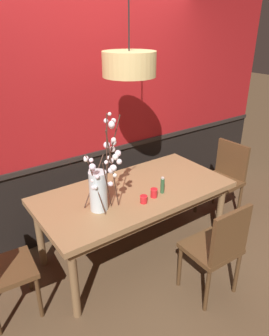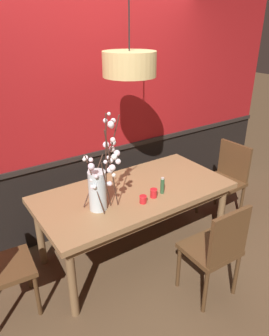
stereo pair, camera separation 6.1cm
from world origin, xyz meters
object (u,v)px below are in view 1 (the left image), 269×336
at_px(chair_near_side_right, 218,246).
at_px(pendant_lamp, 129,64).
at_px(condiment_bottle, 162,185).
at_px(candle_holder_nearer_center, 154,193).
at_px(dining_table, 134,197).
at_px(chair_far_side_left, 70,184).
at_px(chair_head_east_end, 224,175).
at_px(vase_with_blossoms, 100,185).
at_px(candle_holder_nearer_edge, 144,199).

height_order(chair_near_side_right, pendant_lamp, pendant_lamp).
bearing_deg(condiment_bottle, chair_near_side_right, -85.69).
bearing_deg(candle_holder_nearer_center, dining_table, 107.93).
bearing_deg(chair_far_side_left, chair_head_east_end, -28.75).
bearing_deg(candle_holder_nearer_center, chair_far_side_left, 108.03).
distance_m(chair_head_east_end, vase_with_blossoms, 1.83).
bearing_deg(chair_far_side_left, candle_holder_nearer_edge, -79.04).
height_order(condiment_bottle, pendant_lamp, pendant_lamp).
distance_m(dining_table, candle_holder_nearer_center, 0.26).
xyz_separation_m(chair_far_side_left, vase_with_blossoms, (-0.14, -0.99, 0.46)).
xyz_separation_m(chair_head_east_end, vase_with_blossoms, (-1.77, -0.09, 0.46)).
xyz_separation_m(condiment_bottle, pendant_lamp, (-0.18, 0.28, 1.08)).
xyz_separation_m(chair_far_side_left, candle_holder_nearer_center, (0.36, -1.10, 0.27)).
bearing_deg(pendant_lamp, condiment_bottle, -57.67).
bearing_deg(chair_far_side_left, chair_near_side_right, -73.43).
relative_size(vase_with_blossoms, condiment_bottle, 5.14).
xyz_separation_m(chair_near_side_right, vase_with_blossoms, (-0.66, 0.77, 0.46)).
bearing_deg(condiment_bottle, vase_with_blossoms, 171.28).
relative_size(vase_with_blossoms, pendant_lamp, 0.91).
relative_size(condiment_bottle, pendant_lamp, 0.18).
relative_size(chair_head_east_end, candle_holder_nearer_edge, 12.99).
bearing_deg(chair_near_side_right, candle_holder_nearer_edge, 115.76).
xyz_separation_m(dining_table, pendant_lamp, (0.01, 0.08, 1.25)).
relative_size(dining_table, chair_head_east_end, 2.06).
xyz_separation_m(candle_holder_nearer_center, condiment_bottle, (0.11, 0.02, 0.04)).
bearing_deg(chair_head_east_end, pendant_lamp, 175.87).
bearing_deg(chair_head_east_end, candle_holder_nearer_edge, -170.87).
height_order(chair_far_side_left, pendant_lamp, pendant_lamp).
bearing_deg(chair_near_side_right, dining_table, 105.05).
bearing_deg(vase_with_blossoms, candle_holder_nearer_edge, -20.86).
distance_m(chair_far_side_left, candle_holder_nearer_edge, 1.17).
relative_size(chair_far_side_left, candle_holder_nearer_center, 10.85).
height_order(candle_holder_nearer_edge, pendant_lamp, pendant_lamp).
bearing_deg(chair_near_side_right, condiment_bottle, 94.31).
relative_size(candle_holder_nearer_edge, pendant_lamp, 0.08).
bearing_deg(chair_far_side_left, candle_holder_nearer_center, -71.97).
bearing_deg(candle_holder_nearer_center, pendant_lamp, 102.11).
bearing_deg(chair_near_side_right, candle_holder_nearer_center, 104.10).
relative_size(dining_table, pendant_lamp, 2.03).
xyz_separation_m(chair_near_side_right, condiment_bottle, (-0.05, 0.67, 0.30)).
height_order(vase_with_blossoms, candle_holder_nearer_edge, vase_with_blossoms).
bearing_deg(chair_near_side_right, vase_with_blossoms, 130.79).
distance_m(dining_table, pendant_lamp, 1.25).
bearing_deg(dining_table, condiment_bottle, -47.10).
bearing_deg(candle_holder_nearer_edge, chair_near_side_right, -64.24).
height_order(vase_with_blossoms, condiment_bottle, vase_with_blossoms).
bearing_deg(pendant_lamp, candle_holder_nearer_edge, -103.11).
height_order(chair_far_side_left, candle_holder_nearer_edge, chair_far_side_left).
relative_size(dining_table, chair_far_side_left, 2.05).
height_order(chair_far_side_left, condiment_bottle, chair_far_side_left).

